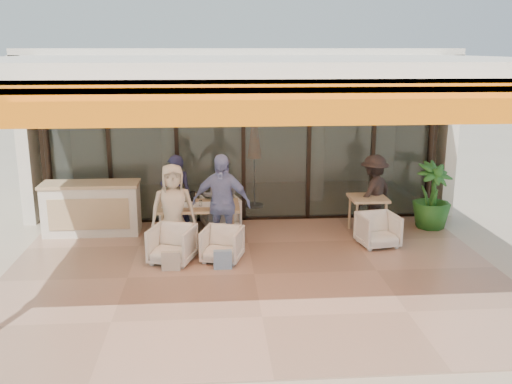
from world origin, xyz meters
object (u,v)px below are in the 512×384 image
chair_near_left (172,243)px  side_chair (378,229)px  diner_navy (176,196)px  side_table (368,202)px  chair_near_right (222,243)px  diner_grey (220,197)px  chair_far_left (178,211)px  dining_table (198,208)px  diner_periwinkle (221,204)px  host_counter (92,208)px  diner_cream (173,209)px  standing_woman (374,193)px  chair_far_right (220,210)px  potted_palm (432,196)px

chair_near_left → side_chair: size_ratio=1.03×
diner_navy → side_table: diner_navy is taller
chair_near_right → diner_grey: size_ratio=0.42×
chair_far_left → side_chair: 3.93m
chair_near_left → side_chair: (3.69, 0.54, -0.01)m
dining_table → side_chair: 3.32m
diner_grey → diner_periwinkle: (0.00, -0.90, 0.11)m
side_table → side_chair: size_ratio=1.09×
host_counter → diner_cream: bearing=-34.5°
chair_near_right → diner_cream: (-0.84, 0.50, 0.48)m
dining_table → diner_cream: (-0.41, -0.46, 0.11)m
chair_near_left → standing_woman: bearing=39.1°
diner_grey → standing_woman: diner_grey is taller
dining_table → chair_far_right: bearing=65.7°
diner_periwinkle → side_table: bearing=28.1°
diner_navy → diner_grey: diner_navy is taller
diner_navy → diner_cream: 0.90m
chair_near_left → diner_cream: bearing=107.4°
chair_near_right → side_chair: (2.85, 0.54, 0.02)m
diner_grey → dining_table: bearing=50.4°
diner_navy → diner_grey: size_ratio=1.04×
chair_near_right → diner_cream: size_ratio=0.41×
diner_navy → potted_palm: bearing=171.7°
chair_far_left → chair_far_right: chair_far_left is taller
side_chair → standing_woman: standing_woman is taller
chair_near_left → chair_near_right: 0.84m
dining_table → diner_cream: bearing=-132.3°
host_counter → chair_far_right: size_ratio=2.59×
diner_grey → standing_woman: (3.02, 0.14, -0.02)m
chair_far_left → side_chair: bearing=160.2°
diner_navy → side_table: 3.69m
chair_far_right → chair_near_right: size_ratio=1.09×
potted_palm → chair_far_left: bearing=175.6°
chair_far_right → side_chair: chair_far_right is taller
diner_navy → chair_near_left: bearing=80.5°
chair_far_left → chair_far_right: size_ratio=1.02×
dining_table → diner_grey: size_ratio=0.97×
chair_far_right → dining_table: bearing=51.6°
host_counter → diner_periwinkle: (2.48, -1.13, 0.35)m
dining_table → chair_near_right: dining_table is taller
chair_far_left → chair_near_left: 1.90m
diner_grey → side_chair: (2.85, -0.86, -0.43)m
chair_near_left → diner_cream: diner_cream is taller
diner_grey → diner_cream: 1.23m
diner_cream → chair_near_left: bearing=-98.7°
chair_far_left → chair_near_left: (0.00, -1.90, -0.01)m
diner_navy → side_table: size_ratio=2.16×
diner_cream → side_chair: bearing=-8.2°
diner_cream → potted_palm: 5.14m
chair_near_left → chair_near_right: (0.84, 0.00, -0.03)m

